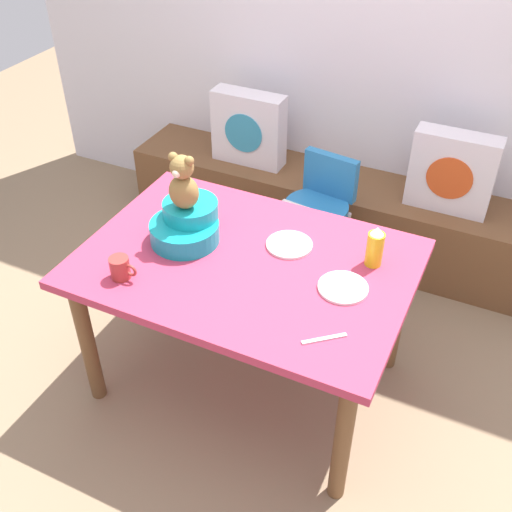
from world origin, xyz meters
The scene contains 14 objects.
ground_plane centered at (0.00, 0.00, 0.00)m, with size 8.00×8.00×0.00m, color #8C7256.
back_wall centered at (0.00, 1.50, 1.30)m, with size 4.40×0.10×2.60m, color silver.
window_bench centered at (0.00, 1.23, 0.23)m, with size 2.60×0.44×0.46m, color brown.
pillow_floral_left centered at (-0.58, 1.21, 0.68)m, with size 0.44×0.15×0.44m.
pillow_floral_right centered at (0.62, 1.21, 0.68)m, with size 0.44×0.15×0.44m.
dining_table centered at (0.00, 0.00, 0.64)m, with size 1.37×0.96×0.74m.
highchair centered at (0.03, 0.79, 0.52)m, with size 0.36×0.48×0.79m.
infant_seat_teal centered at (-0.30, 0.03, 0.81)m, with size 0.30×0.33×0.16m.
teddy_bear centered at (-0.30, 0.03, 1.02)m, with size 0.13×0.12×0.25m.
ketchup_bottle centered at (0.49, 0.20, 0.83)m, with size 0.07×0.07×0.18m.
coffee_mug centered at (-0.40, -0.31, 0.79)m, with size 0.12×0.08×0.09m.
dinner_plate_near centered at (0.13, 0.17, 0.75)m, with size 0.20×0.20×0.01m, color white.
dinner_plate_far centered at (0.43, 0.00, 0.75)m, with size 0.20×0.20×0.01m, color white.
table_fork centered at (0.46, -0.29, 0.74)m, with size 0.02×0.17×0.01m, color silver.
Camera 1 is at (0.90, -1.79, 2.32)m, focal length 42.92 mm.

